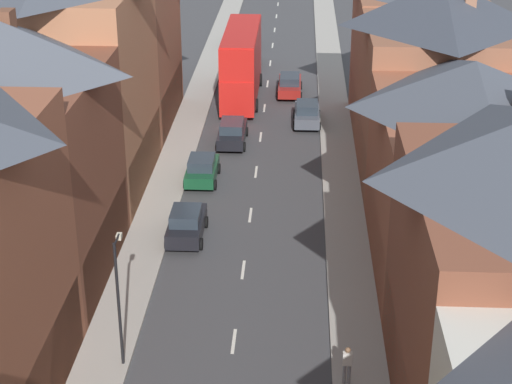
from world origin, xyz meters
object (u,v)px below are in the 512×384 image
object	(u,v)px
car_mid_white	(239,37)
pedestrian_mid_left	(347,363)
car_near_blue	(307,113)
car_parked_left_b	(249,56)
street_lamp	(119,294)
car_parked_left_a	(202,169)
car_near_silver	(290,85)
double_decker_bus_lead	(241,63)
car_parked_right_a	(232,132)
car_mid_black	(186,224)

from	to	relation	value
car_mid_white	pedestrian_mid_left	bearing A→B (deg)	-81.39
car_mid_white	pedestrian_mid_left	distance (m)	50.94
car_near_blue	car_parked_left_b	xyz separation A→B (m)	(-4.90, 14.63, -0.02)
car_mid_white	street_lamp	xyz separation A→B (m)	(-1.15, -49.40, 2.43)
car_parked_left_a	car_near_silver	bearing A→B (deg)	73.83
double_decker_bus_lead	car_near_silver	xyz separation A→B (m)	(3.61, 1.21, -2.01)
car_near_silver	car_parked_left_a	xyz separation A→B (m)	(-4.90, -16.90, -0.01)
car_parked_right_a	pedestrian_mid_left	world-z (taller)	pedestrian_mid_left
street_lamp	car_mid_white	bearing A→B (deg)	88.67
double_decker_bus_lead	car_near_blue	size ratio (longest dim) A/B	2.62
car_parked_left_a	pedestrian_mid_left	xyz separation A→B (m)	(7.62, -19.15, 0.24)
car_parked_left_a	car_mid_white	bearing A→B (deg)	90.00
car_mid_black	street_lamp	world-z (taller)	street_lamp
car_mid_black	car_parked_left_b	world-z (taller)	car_mid_black
car_parked_left_b	car_mid_black	bearing A→B (deg)	-92.32
pedestrian_mid_left	street_lamp	distance (m)	9.10
double_decker_bus_lead	car_parked_left_a	world-z (taller)	double_decker_bus_lead
car_parked_right_a	street_lamp	bearing A→B (deg)	-95.72
car_parked_left_a	car_mid_black	world-z (taller)	car_mid_black
pedestrian_mid_left	street_lamp	world-z (taller)	street_lamp
car_near_silver	car_mid_white	distance (m)	15.13
double_decker_bus_lead	street_lamp	world-z (taller)	street_lamp
street_lamp	pedestrian_mid_left	bearing A→B (deg)	-6.28
car_mid_white	pedestrian_mid_left	size ratio (longest dim) A/B	2.79
car_parked_right_a	car_parked_left_b	xyz separation A→B (m)	(0.00, 18.58, -0.02)
double_decker_bus_lead	car_near_blue	distance (m)	7.62
double_decker_bus_lead	car_near_silver	distance (m)	4.31
car_near_blue	car_near_silver	size ratio (longest dim) A/B	0.92
car_near_blue	car_near_silver	distance (m)	6.81
car_mid_white	pedestrian_mid_left	world-z (taller)	pedestrian_mid_left
car_parked_left_b	car_near_silver	bearing A→B (deg)	-65.63
car_parked_right_a	pedestrian_mid_left	distance (m)	26.19
double_decker_bus_lead	car_parked_right_a	distance (m)	9.63
car_mid_white	street_lamp	world-z (taller)	street_lamp
car_mid_black	car_parked_left_b	distance (m)	32.17
car_parked_left_b	street_lamp	bearing A→B (deg)	-93.26
car_near_blue	car_parked_right_a	world-z (taller)	car_near_blue
car_near_blue	car_parked_right_a	xyz separation A→B (m)	(-4.90, -3.95, -0.00)
car_mid_black	pedestrian_mid_left	distance (m)	14.10
double_decker_bus_lead	car_parked_right_a	size ratio (longest dim) A/B	2.39
car_parked_left_a	car_parked_right_a	xyz separation A→B (m)	(1.30, 6.27, 0.02)
car_mid_black	street_lamp	size ratio (longest dim) A/B	0.72
car_near_silver	car_mid_black	distance (m)	24.68
car_near_blue	car_mid_black	size ratio (longest dim) A/B	1.03
car_near_silver	street_lamp	world-z (taller)	street_lamp
car_parked_right_a	car_near_silver	bearing A→B (deg)	71.30
car_mid_black	car_parked_right_a	bearing A→B (deg)	84.52
car_near_blue	car_mid_white	world-z (taller)	car_near_blue
car_parked_left_b	pedestrian_mid_left	distance (m)	44.45
car_near_silver	pedestrian_mid_left	size ratio (longest dim) A/B	2.77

